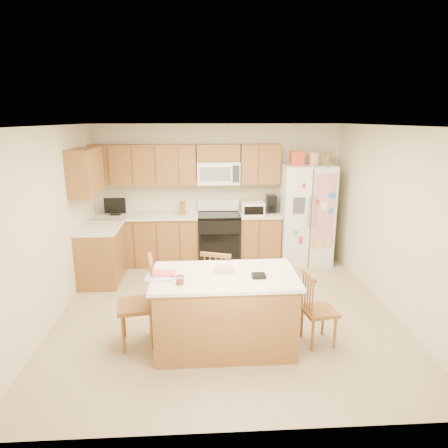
{
  "coord_description": "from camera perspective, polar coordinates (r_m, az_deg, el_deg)",
  "views": [
    {
      "loc": [
        -0.33,
        -5.07,
        2.58
      ],
      "look_at": [
        -0.0,
        0.35,
        1.15
      ],
      "focal_mm": 32.0,
      "sensor_mm": 36.0,
      "label": 1
    }
  ],
  "objects": [
    {
      "name": "ground",
      "position": [
        5.7,
        0.22,
        -12.14
      ],
      "size": [
        4.5,
        4.5,
        0.0
      ],
      "primitive_type": "plane",
      "color": "tan",
      "rests_on": "ground"
    },
    {
      "name": "room_shell",
      "position": [
        5.21,
        0.24,
        2.13
      ],
      "size": [
        4.6,
        4.6,
        2.52
      ],
      "color": "beige",
      "rests_on": "ground"
    },
    {
      "name": "cabinetry",
      "position": [
        7.1,
        -8.64,
        1.03
      ],
      "size": [
        3.36,
        1.56,
        2.15
      ],
      "color": "#985A25",
      "rests_on": "ground"
    },
    {
      "name": "stove",
      "position": [
        7.33,
        -0.74,
        -1.93
      ],
      "size": [
        0.76,
        0.65,
        1.13
      ],
      "color": "black",
      "rests_on": "ground"
    },
    {
      "name": "refrigerator",
      "position": [
        7.39,
        11.54,
        1.5
      ],
      "size": [
        0.9,
        0.79,
        2.04
      ],
      "color": "white",
      "rests_on": "ground"
    },
    {
      "name": "island",
      "position": [
        4.7,
        0.06,
        -12.22
      ],
      "size": [
        1.69,
        0.96,
        0.98
      ],
      "color": "#985A25",
      "rests_on": "ground"
    },
    {
      "name": "windsor_chair_left",
      "position": [
        4.83,
        -12.05,
        -11.15
      ],
      "size": [
        0.5,
        0.52,
        1.05
      ],
      "color": "#985A25",
      "rests_on": "ground"
    },
    {
      "name": "windsor_chair_back",
      "position": [
        5.3,
        -0.75,
        -8.89
      ],
      "size": [
        0.52,
        0.5,
        0.96
      ],
      "color": "#985A25",
      "rests_on": "ground"
    },
    {
      "name": "windsor_chair_right",
      "position": [
        4.88,
        13.18,
        -11.89
      ],
      "size": [
        0.42,
        0.44,
        0.89
      ],
      "color": "#985A25",
      "rests_on": "ground"
    }
  ]
}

